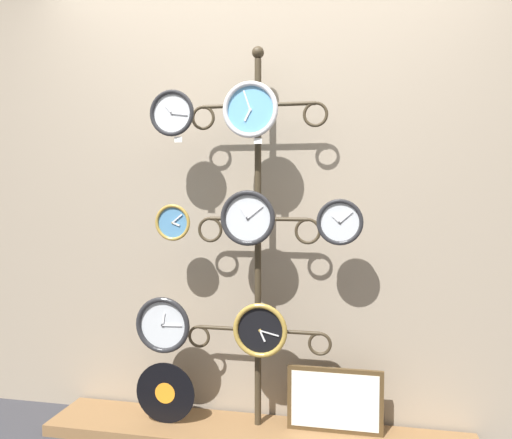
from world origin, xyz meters
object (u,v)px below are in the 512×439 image
vinyl_record (165,393)px  display_stand (258,307)px  clock_top_center (250,110)px  clock_middle_right (340,222)px  picture_frame (335,400)px  clock_middle_center (248,218)px  clock_bottom_left (163,325)px  clock_bottom_center (260,330)px  clock_top_left (172,113)px  clock_middle_left (173,222)px

vinyl_record → display_stand: bearing=10.2°
clock_top_center → clock_middle_right: size_ratio=1.23×
picture_frame → clock_middle_center: bearing=-169.6°
clock_bottom_left → clock_top_center: bearing=-1.1°
clock_middle_center → clock_bottom_left: clock_middle_center is taller
clock_bottom_left → display_stand: bearing=12.3°
picture_frame → clock_bottom_center: bearing=-169.5°
display_stand → clock_top_left: display_stand is taller
clock_middle_left → clock_bottom_left: size_ratio=0.64×
clock_bottom_center → picture_frame: clock_bottom_center is taller
display_stand → clock_middle_left: size_ratio=10.66×
clock_top_left → clock_middle_left: bearing=112.1°
clock_bottom_center → picture_frame: (0.37, 0.07, -0.36)m
clock_top_left → clock_middle_right: size_ratio=1.05×
display_stand → clock_top_left: (-0.42, -0.11, 0.99)m
clock_bottom_center → clock_top_center: bearing=-142.0°
display_stand → clock_middle_right: size_ratio=9.02×
display_stand → clock_bottom_left: display_stand is taller
clock_middle_left → clock_middle_right: clock_middle_right is taller
clock_bottom_left → picture_frame: bearing=6.0°
display_stand → clock_top_center: (-0.01, -0.11, 0.99)m
clock_middle_right → clock_bottom_center: size_ratio=0.80×
clock_top_left → display_stand: bearing=14.9°
clock_bottom_left → clock_middle_center: bearing=1.8°
clock_top_center → clock_middle_left: (-0.41, 0.03, -0.55)m
clock_bottom_center → display_stand: bearing=109.1°
clock_bottom_left → vinyl_record: clock_bottom_left is taller
clock_middle_left → clock_bottom_left: bearing=-157.3°
clock_top_left → clock_middle_center: 0.65m
clock_bottom_center → vinyl_record: size_ratio=0.86×
clock_middle_left → vinyl_record: clock_middle_left is taller
display_stand → clock_bottom_center: (0.03, -0.08, -0.10)m
vinyl_record → picture_frame: picture_frame is taller
clock_middle_left → picture_frame: clock_middle_left is taller
vinyl_record → picture_frame: bearing=4.9°
vinyl_record → clock_middle_center: bearing=-0.5°
clock_middle_center → clock_bottom_center: 0.57m
clock_middle_center → display_stand: bearing=70.0°
display_stand → clock_middle_center: 0.47m
clock_top_center → clock_middle_right: (0.43, 0.02, -0.54)m
clock_middle_center → clock_bottom_left: 0.71m
clock_middle_left → clock_bottom_center: (0.46, 0.00, -0.54)m
display_stand → clock_middle_left: display_stand is taller
clock_top_center → vinyl_record: size_ratio=0.85×
clock_middle_right → clock_bottom_left: 1.05m
clock_top_center → clock_middle_right: clock_top_center is taller
clock_bottom_center → clock_middle_right: bearing=-1.5°
clock_top_center → display_stand: bearing=82.7°
clock_middle_right → clock_bottom_center: clock_middle_right is taller
vinyl_record → clock_middle_right: bearing=-0.3°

